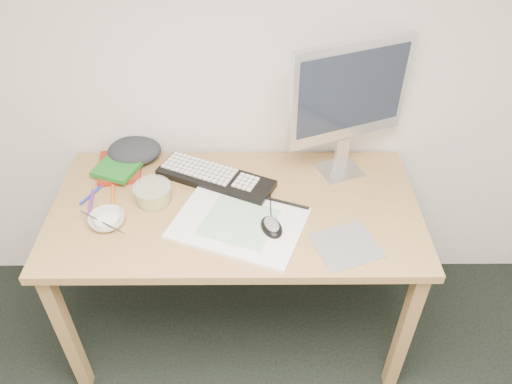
# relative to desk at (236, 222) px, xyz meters

# --- Properties ---
(desk) EXTENTS (1.40, 0.70, 0.75)m
(desk) POSITION_rel_desk_xyz_m (0.00, 0.00, 0.00)
(desk) COLOR #A9814D
(desk) RESTS_ON ground
(mousepad) EXTENTS (0.26, 0.25, 0.00)m
(mousepad) POSITION_rel_desk_xyz_m (0.39, -0.21, 0.08)
(mousepad) COLOR slate
(mousepad) RESTS_ON desk
(sketchpad) EXTENTS (0.54, 0.47, 0.01)m
(sketchpad) POSITION_rel_desk_xyz_m (0.02, -0.10, 0.09)
(sketchpad) COLOR white
(sketchpad) RESTS_ON desk
(keyboard) EXTENTS (0.50, 0.34, 0.03)m
(keyboard) POSITION_rel_desk_xyz_m (-0.08, 0.16, 0.10)
(keyboard) COLOR black
(keyboard) RESTS_ON desk
(monitor) EXTENTS (0.46, 0.21, 0.56)m
(monitor) POSITION_rel_desk_xyz_m (0.43, 0.22, 0.43)
(monitor) COLOR silver
(monitor) RESTS_ON desk
(mouse) EXTENTS (0.11, 0.13, 0.04)m
(mouse) POSITION_rel_desk_xyz_m (0.13, -0.13, 0.11)
(mouse) COLOR black
(mouse) RESTS_ON sketchpad
(rice_bowl) EXTENTS (0.16, 0.16, 0.04)m
(rice_bowl) POSITION_rel_desk_xyz_m (-0.46, -0.10, 0.10)
(rice_bowl) COLOR silver
(rice_bowl) RESTS_ON desk
(chopsticks) EXTENTS (0.19, 0.13, 0.02)m
(chopsticks) POSITION_rel_desk_xyz_m (-0.47, -0.13, 0.13)
(chopsticks) COLOR #BCBCBE
(chopsticks) RESTS_ON rice_bowl
(fruit_tub) EXTENTS (0.17, 0.17, 0.07)m
(fruit_tub) POSITION_rel_desk_xyz_m (-0.32, 0.04, 0.12)
(fruit_tub) COLOR gold
(fruit_tub) RESTS_ON desk
(book_red) EXTENTS (0.20, 0.25, 0.02)m
(book_red) POSITION_rel_desk_xyz_m (-0.49, 0.24, 0.09)
(book_red) COLOR maroon
(book_red) RESTS_ON desk
(book_green) EXTENTS (0.23, 0.27, 0.02)m
(book_green) POSITION_rel_desk_xyz_m (-0.47, 0.23, 0.11)
(book_green) COLOR #1C7020
(book_green) RESTS_ON book_red
(cloth_lump) EXTENTS (0.22, 0.20, 0.08)m
(cloth_lump) POSITION_rel_desk_xyz_m (-0.43, 0.31, 0.12)
(cloth_lump) COLOR #222529
(cloth_lump) RESTS_ON desk
(pencil_pink) EXTENTS (0.17, 0.10, 0.01)m
(pencil_pink) POSITION_rel_desk_xyz_m (-0.02, 0.09, 0.09)
(pencil_pink) COLOR pink
(pencil_pink) RESTS_ON desk
(pencil_tan) EXTENTS (0.18, 0.09, 0.01)m
(pencil_tan) POSITION_rel_desk_xyz_m (0.05, 0.02, 0.09)
(pencil_tan) COLOR tan
(pencil_tan) RESTS_ON desk
(pencil_black) EXTENTS (0.19, 0.06, 0.01)m
(pencil_black) POSITION_rel_desk_xyz_m (0.04, 0.07, 0.09)
(pencil_black) COLOR black
(pencil_black) RESTS_ON desk
(marker_blue) EXTENTS (0.07, 0.12, 0.01)m
(marker_blue) POSITION_rel_desk_xyz_m (-0.56, 0.06, 0.09)
(marker_blue) COLOR #1E2FA3
(marker_blue) RESTS_ON desk
(marker_orange) EXTENTS (0.04, 0.14, 0.01)m
(marker_orange) POSITION_rel_desk_xyz_m (-0.48, 0.05, 0.09)
(marker_orange) COLOR orange
(marker_orange) RESTS_ON desk
(marker_purple) EXTENTS (0.03, 0.14, 0.01)m
(marker_purple) POSITION_rel_desk_xyz_m (-0.55, 0.02, 0.09)
(marker_purple) COLOR #612487
(marker_purple) RESTS_ON desk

